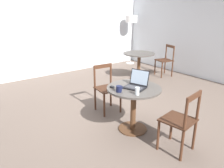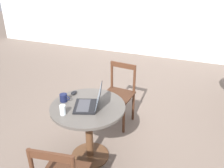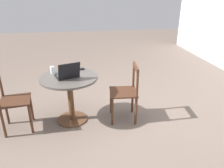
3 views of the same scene
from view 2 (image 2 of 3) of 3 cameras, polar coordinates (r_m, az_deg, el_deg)
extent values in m
plane|color=#66564C|center=(3.52, 1.27, -11.22)|extent=(16.00, 16.00, 0.00)
cube|color=silver|center=(5.98, 12.34, 18.34)|extent=(9.40, 0.06, 2.70)
cylinder|color=#51331E|center=(3.18, -4.99, -15.93)|extent=(0.46, 0.46, 0.02)
cylinder|color=#51331E|center=(2.96, -5.26, -11.01)|extent=(0.09, 0.09, 0.67)
cylinder|color=#4C4742|center=(2.76, -5.56, -5.26)|extent=(0.83, 0.83, 0.03)
cube|color=#472819|center=(2.00, -13.92, -15.75)|extent=(0.38, 0.08, 0.07)
cylinder|color=#472819|center=(3.42, 2.69, -7.93)|extent=(0.04, 0.04, 0.44)
cylinder|color=#472819|center=(3.54, -2.52, -6.52)|extent=(0.04, 0.04, 0.44)
cylinder|color=#472819|center=(3.69, 4.87, -5.14)|extent=(0.04, 0.04, 0.44)
cylinder|color=#472819|center=(3.80, -0.03, -3.94)|extent=(0.04, 0.04, 0.44)
cube|color=#3C2215|center=(3.49, 1.29, -2.61)|extent=(0.43, 0.43, 0.02)
cylinder|color=#472819|center=(3.47, 5.15, 1.15)|extent=(0.04, 0.04, 0.41)
cylinder|color=#472819|center=(3.60, -0.03, 2.20)|extent=(0.04, 0.04, 0.41)
cube|color=#472819|center=(3.46, 2.57, 4.24)|extent=(0.38, 0.06, 0.07)
cube|color=black|center=(2.73, -6.09, -5.08)|extent=(0.32, 0.36, 0.02)
cube|color=#38383D|center=(2.73, -6.52, -4.89)|extent=(0.21, 0.29, 0.00)
cube|color=black|center=(2.66, -3.05, -2.89)|extent=(0.16, 0.31, 0.23)
cube|color=#9EB2C6|center=(2.66, -3.15, -2.86)|extent=(0.14, 0.28, 0.21)
ellipsoid|color=black|center=(3.00, -8.72, -1.99)|extent=(0.06, 0.10, 0.03)
cylinder|color=#141938|center=(2.86, -11.02, -3.09)|extent=(0.08, 0.08, 0.09)
torus|color=#141938|center=(2.83, -10.09, -3.22)|extent=(0.05, 0.01, 0.05)
cylinder|color=silver|center=(2.62, -11.20, -5.84)|extent=(0.06, 0.06, 0.11)
camera|label=1|loc=(3.23, -72.01, 2.78)|focal=35.00mm
camera|label=3|loc=(2.96, 60.92, 7.53)|focal=35.00mm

